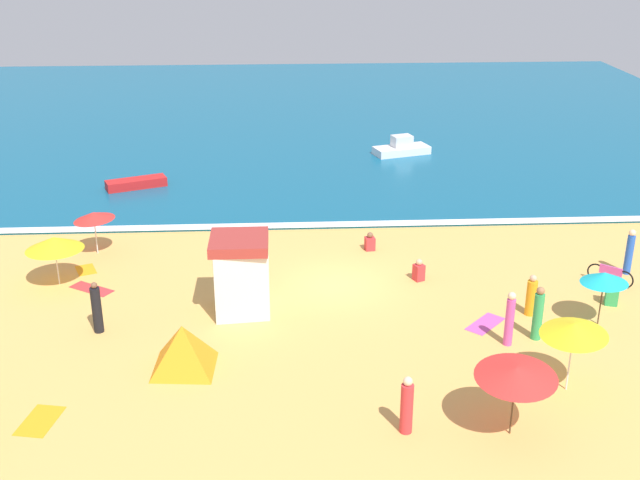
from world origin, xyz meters
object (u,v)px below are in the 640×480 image
beachgoer_2 (370,242)px  beachgoer_4 (510,319)px  beach_umbrella_0 (54,243)px  beachgoer_1 (531,296)px  parked_bicycle (610,275)px  small_boat_0 (136,183)px  beach_umbrella_3 (516,372)px  beach_umbrella_2 (574,329)px  beachgoer_8 (419,271)px  beach_umbrella_1 (604,278)px  beachgoer_6 (407,406)px  beach_tent (183,347)px  beach_umbrella_4 (94,216)px  beachgoer_3 (612,294)px  lifeguard_cabana (240,274)px  small_boat_1 (402,148)px  beachgoer_9 (538,314)px  beachgoer_0 (629,252)px  beachgoer_5 (97,309)px

beachgoer_2 → beachgoer_4: bearing=-66.2°
beach_umbrella_0 → beachgoer_1: beach_umbrella_0 is taller
parked_bicycle → small_boat_0: 23.94m
beach_umbrella_3 → beachgoer_4: bearing=75.3°
beach_umbrella_0 → beach_umbrella_2: size_ratio=0.95×
beachgoer_2 → beachgoer_8: beachgoer_8 is taller
beach_umbrella_0 → beach_umbrella_1: bearing=-12.3°
beachgoer_6 → beach_tent: bearing=150.2°
parked_bicycle → beachgoer_8: 7.41m
beach_umbrella_4 → beachgoer_3: size_ratio=2.00×
lifeguard_cabana → beach_umbrella_2: (10.00, -5.73, 0.61)m
beach_umbrella_3 → small_boat_1: 27.70m
parked_bicycle → beachgoer_9: bearing=-135.5°
beachgoer_3 → beach_umbrella_1: bearing=-125.5°
lifeguard_cabana → small_boat_0: bearing=113.1°
beachgoer_1 → beachgoer_0: bearing=33.6°
beach_umbrella_1 → beachgoer_0: bearing=56.2°
lifeguard_cabana → small_boat_0: 15.49m
parked_bicycle → beachgoer_4: size_ratio=0.72×
beachgoer_0 → beachgoer_5: bearing=-169.5°
beach_umbrella_4 → small_boat_1: (15.14, 14.19, -1.22)m
beachgoer_5 → beach_umbrella_0: bearing=120.6°
beach_umbrella_3 → small_boat_0: bearing=122.0°
beachgoer_9 → small_boat_1: (-1.22, 22.43, -0.47)m
beach_umbrella_4 → small_boat_1: bearing=43.2°
beach_umbrella_0 → small_boat_0: beach_umbrella_0 is taller
beachgoer_2 → small_boat_0: bearing=142.2°
beach_umbrella_3 → beachgoer_2: 13.53m
lifeguard_cabana → beachgoer_6: bearing=-57.5°
beach_umbrella_1 → beach_tent: size_ratio=0.79×
beach_umbrella_0 → beachgoer_1: bearing=-11.3°
beachgoer_2 → beachgoer_3: (8.32, -5.61, 0.06)m
beachgoer_3 → beachgoer_6: bearing=-140.0°
beach_umbrella_0 → beachgoer_4: bearing=-19.0°
small_boat_1 → beachgoer_2: bearing=-103.7°
small_boat_0 → beachgoer_4: bearing=-48.8°
parked_bicycle → small_boat_0: (-20.30, 12.68, -0.05)m
beach_umbrella_4 → beachgoer_6: 17.31m
beachgoer_0 → beach_umbrella_0: bearing=179.5°
small_boat_0 → beach_umbrella_2: bearing=-51.1°
small_boat_1 → beach_umbrella_2: bearing=-87.3°
beach_umbrella_4 → beachgoer_2: bearing=-1.2°
parked_bicycle → beach_umbrella_4: bearing=168.7°
beach_umbrella_2 → beachgoer_3: beach_umbrella_2 is taller
lifeguard_cabana → beachgoer_0: 15.49m
beachgoer_9 → small_boat_1: bearing=93.1°
beach_umbrella_2 → beachgoer_8: 8.72m
beachgoer_4 → small_boat_1: size_ratio=0.54×
beach_umbrella_3 → small_boat_1: beach_umbrella_3 is taller
beachgoer_0 → beachgoer_5: 20.49m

